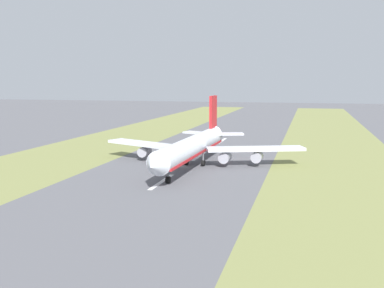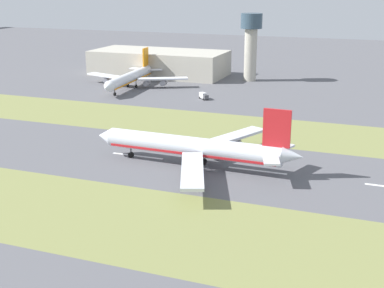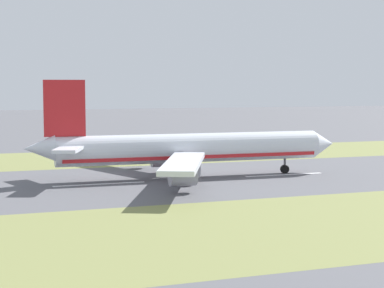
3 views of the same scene
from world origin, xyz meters
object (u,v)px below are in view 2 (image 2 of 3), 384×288
Objects in this scene: airplane_main_jet at (198,148)px; airplane_parked_apron at (131,77)px; terminal_building at (159,63)px; control_tower at (251,40)px; service_truck at (204,96)px.

airplane_main_jet reaches higher than airplane_parked_apron.
airplane_main_jet is 130.69m from airplane_parked_apron.
control_tower is at bearing -90.15° from terminal_building.
control_tower reaches higher than airplane_main_jet.
control_tower reaches higher than service_truck.
service_truck is (92.46, 30.58, -4.36)m from airplane_main_jet.
control_tower is at bearing -51.25° from airplane_parked_apron.
airplane_parked_apron reaches higher than terminal_building.
service_truck is (-13.60, -45.76, -3.87)m from airplane_parked_apron.
service_truck is at bearing -106.56° from airplane_parked_apron.
airplane_main_jet is 0.84× the size of terminal_building.
control_tower is (-0.15, -56.45, 15.92)m from terminal_building.
airplane_main_jet reaches higher than service_truck.
service_truck is at bearing -139.53° from terminal_building.
control_tower reaches higher than airplane_parked_apron.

